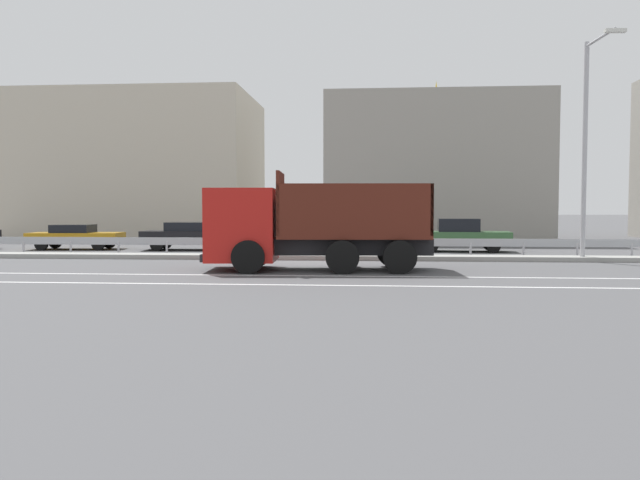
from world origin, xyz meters
TOP-DOWN VIEW (x-y plane):
  - ground_plane at (0.00, 0.00)m, footprint 320.00×320.00m
  - lane_strip_0 at (0.62, -4.37)m, footprint 63.76×0.16m
  - lane_strip_1 at (0.62, -6.61)m, footprint 63.76×0.16m
  - median_island at (0.00, 1.54)m, footprint 35.07×1.10m
  - median_guardrail at (-0.00, 2.83)m, footprint 63.76×0.09m
  - dump_truck at (-0.44, -2.65)m, footprint 7.42×3.10m
  - median_road_sign at (-2.39, 1.54)m, footprint 0.78×0.16m
  - street_lamp_1 at (10.30, 1.27)m, footprint 0.71×2.51m
  - parked_car_2 at (-12.08, 6.46)m, footprint 4.48×2.05m
  - parked_car_3 at (-6.43, 6.50)m, footprint 4.55×2.12m
  - parked_car_4 at (0.23, 6.26)m, footprint 4.86×2.13m
  - parked_car_5 at (6.43, 6.45)m, footprint 4.51×2.00m
  - background_building_0 at (-14.24, 21.32)m, footprint 16.15×10.54m
  - background_building_1 at (6.08, 16.97)m, footprint 12.94×9.31m
  - church_tower at (7.63, 29.70)m, footprint 3.60×3.60m

SIDE VIEW (x-z plane):
  - ground_plane at x=0.00m, z-range 0.00..0.00m
  - lane_strip_0 at x=0.62m, z-range 0.00..0.01m
  - lane_strip_1 at x=0.62m, z-range 0.00..0.01m
  - median_island at x=0.00m, z-range 0.00..0.18m
  - median_guardrail at x=0.00m, z-range 0.18..0.96m
  - parked_car_2 at x=-12.08m, z-range 0.03..1.25m
  - parked_car_3 at x=-6.43m, z-range 0.03..1.37m
  - parked_car_5 at x=6.43m, z-range -0.01..1.52m
  - parked_car_4 at x=0.23m, z-range 0.01..1.50m
  - dump_truck at x=-0.44m, z-range -0.28..2.90m
  - median_road_sign at x=-2.39m, z-range 0.09..2.65m
  - background_building_1 at x=6.08m, z-range 0.00..8.68m
  - street_lamp_1 at x=10.30m, z-range 0.51..8.72m
  - background_building_0 at x=-14.24m, z-range 0.00..9.90m
  - church_tower at x=7.63m, z-range -0.58..11.90m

